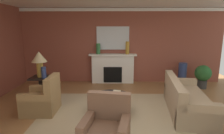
{
  "coord_description": "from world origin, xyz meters",
  "views": [
    {
      "loc": [
        -0.15,
        -4.26,
        2.12
      ],
      "look_at": [
        -0.22,
        1.03,
        1.0
      ],
      "focal_mm": 29.98,
      "sensor_mm": 36.0,
      "label": 1
    }
  ],
  "objects_px": {
    "fireplace": "(113,69)",
    "armchair_near_window": "(43,101)",
    "side_table": "(41,87)",
    "table_lamp": "(39,59)",
    "mantel_mirror": "(113,38)",
    "vase_tall_corner": "(182,74)",
    "vase_mantel_left": "(98,49)",
    "sofa": "(185,100)",
    "potted_plant": "(203,75)",
    "vase_mantel_right": "(127,48)",
    "vase_on_side_table": "(44,72)",
    "coffee_table": "(111,100)",
    "armchair_facing_fireplace": "(106,132)"
  },
  "relations": [
    {
      "from": "table_lamp",
      "to": "potted_plant",
      "type": "relative_size",
      "value": 0.9
    },
    {
      "from": "side_table",
      "to": "vase_on_side_table",
      "type": "height_order",
      "value": "vase_on_side_table"
    },
    {
      "from": "coffee_table",
      "to": "vase_mantel_right",
      "type": "relative_size",
      "value": 2.13
    },
    {
      "from": "fireplace",
      "to": "vase_mantel_left",
      "type": "bearing_deg",
      "value": -174.88
    },
    {
      "from": "armchair_near_window",
      "to": "armchair_facing_fireplace",
      "type": "distance_m",
      "value": 2.21
    },
    {
      "from": "vase_tall_corner",
      "to": "potted_plant",
      "type": "xyz_separation_m",
      "value": [
        0.6,
        -0.34,
        0.07
      ]
    },
    {
      "from": "coffee_table",
      "to": "vase_tall_corner",
      "type": "distance_m",
      "value": 3.51
    },
    {
      "from": "vase_on_side_table",
      "to": "coffee_table",
      "type": "bearing_deg",
      "value": -21.15
    },
    {
      "from": "sofa",
      "to": "vase_mantel_left",
      "type": "height_order",
      "value": "vase_mantel_left"
    },
    {
      "from": "vase_mantel_right",
      "to": "vase_on_side_table",
      "type": "distance_m",
      "value": 3.16
    },
    {
      "from": "coffee_table",
      "to": "vase_mantel_right",
      "type": "distance_m",
      "value": 2.86
    },
    {
      "from": "armchair_near_window",
      "to": "side_table",
      "type": "xyz_separation_m",
      "value": [
        -0.35,
        0.85,
        0.09
      ]
    },
    {
      "from": "mantel_mirror",
      "to": "vase_tall_corner",
      "type": "distance_m",
      "value": 2.92
    },
    {
      "from": "armchair_facing_fireplace",
      "to": "vase_on_side_table",
      "type": "height_order",
      "value": "vase_on_side_table"
    },
    {
      "from": "table_lamp",
      "to": "vase_mantel_left",
      "type": "bearing_deg",
      "value": 48.04
    },
    {
      "from": "vase_tall_corner",
      "to": "side_table",
      "type": "bearing_deg",
      "value": -162.48
    },
    {
      "from": "armchair_near_window",
      "to": "vase_mantel_left",
      "type": "relative_size",
      "value": 2.4
    },
    {
      "from": "side_table",
      "to": "vase_tall_corner",
      "type": "height_order",
      "value": "vase_tall_corner"
    },
    {
      "from": "armchair_near_window",
      "to": "vase_tall_corner",
      "type": "height_order",
      "value": "armchair_near_window"
    },
    {
      "from": "table_lamp",
      "to": "vase_tall_corner",
      "type": "height_order",
      "value": "table_lamp"
    },
    {
      "from": "mantel_mirror",
      "to": "vase_mantel_right",
      "type": "height_order",
      "value": "mantel_mirror"
    },
    {
      "from": "side_table",
      "to": "coffee_table",
      "type": "bearing_deg",
      "value": -22.61
    },
    {
      "from": "vase_tall_corner",
      "to": "fireplace",
      "type": "bearing_deg",
      "value": 173.39
    },
    {
      "from": "armchair_facing_fireplace",
      "to": "side_table",
      "type": "relative_size",
      "value": 1.36
    },
    {
      "from": "coffee_table",
      "to": "side_table",
      "type": "xyz_separation_m",
      "value": [
        -2.09,
        0.87,
        0.06
      ]
    },
    {
      "from": "mantel_mirror",
      "to": "vase_tall_corner",
      "type": "height_order",
      "value": "mantel_mirror"
    },
    {
      "from": "armchair_facing_fireplace",
      "to": "sofa",
      "type": "bearing_deg",
      "value": 37.85
    },
    {
      "from": "fireplace",
      "to": "vase_mantel_left",
      "type": "distance_m",
      "value": 0.97
    },
    {
      "from": "coffee_table",
      "to": "vase_on_side_table",
      "type": "height_order",
      "value": "vase_on_side_table"
    },
    {
      "from": "armchair_near_window",
      "to": "side_table",
      "type": "bearing_deg",
      "value": 112.29
    },
    {
      "from": "fireplace",
      "to": "table_lamp",
      "type": "distance_m",
      "value": 2.84
    },
    {
      "from": "side_table",
      "to": "table_lamp",
      "type": "height_order",
      "value": "table_lamp"
    },
    {
      "from": "fireplace",
      "to": "mantel_mirror",
      "type": "height_order",
      "value": "mantel_mirror"
    },
    {
      "from": "table_lamp",
      "to": "vase_mantel_right",
      "type": "xyz_separation_m",
      "value": [
        2.66,
        1.73,
        0.15
      ]
    },
    {
      "from": "coffee_table",
      "to": "armchair_facing_fireplace",
      "type": "bearing_deg",
      "value": -92.42
    },
    {
      "from": "fireplace",
      "to": "armchair_near_window",
      "type": "relative_size",
      "value": 1.89
    },
    {
      "from": "vase_tall_corner",
      "to": "armchair_near_window",
      "type": "bearing_deg",
      "value": -151.79
    },
    {
      "from": "table_lamp",
      "to": "coffee_table",
      "type": "bearing_deg",
      "value": -22.61
    },
    {
      "from": "armchair_near_window",
      "to": "coffee_table",
      "type": "bearing_deg",
      "value": -0.67
    },
    {
      "from": "sofa",
      "to": "coffee_table",
      "type": "xyz_separation_m",
      "value": [
        -1.9,
        -0.1,
        0.04
      ]
    },
    {
      "from": "sofa",
      "to": "potted_plant",
      "type": "bearing_deg",
      "value": 55.67
    },
    {
      "from": "table_lamp",
      "to": "vase_mantel_right",
      "type": "relative_size",
      "value": 1.6
    },
    {
      "from": "vase_on_side_table",
      "to": "vase_tall_corner",
      "type": "height_order",
      "value": "vase_on_side_table"
    },
    {
      "from": "fireplace",
      "to": "mantel_mirror",
      "type": "distance_m",
      "value": 1.19
    },
    {
      "from": "mantel_mirror",
      "to": "potted_plant",
      "type": "height_order",
      "value": "mantel_mirror"
    },
    {
      "from": "sofa",
      "to": "table_lamp",
      "type": "height_order",
      "value": "table_lamp"
    },
    {
      "from": "vase_mantel_left",
      "to": "potted_plant",
      "type": "height_order",
      "value": "vase_mantel_left"
    },
    {
      "from": "vase_mantel_right",
      "to": "vase_tall_corner",
      "type": "xyz_separation_m",
      "value": [
        2.03,
        -0.25,
        -0.95
      ]
    },
    {
      "from": "vase_on_side_table",
      "to": "potted_plant",
      "type": "distance_m",
      "value": 5.3
    },
    {
      "from": "mantel_mirror",
      "to": "table_lamp",
      "type": "distance_m",
      "value": 2.88
    }
  ]
}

